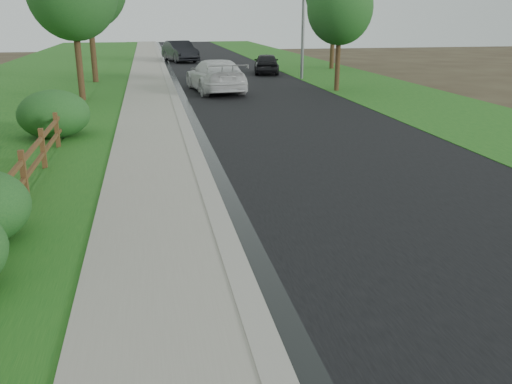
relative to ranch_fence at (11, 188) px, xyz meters
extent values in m
cube|color=black|center=(8.20, 28.60, -0.61)|extent=(8.00, 90.00, 0.02)
cube|color=gray|center=(4.00, 28.60, -0.56)|extent=(0.40, 90.00, 0.12)
cube|color=black|center=(4.35, 28.60, -0.60)|extent=(0.50, 90.00, 0.00)
cube|color=gray|center=(2.70, 28.60, -0.57)|extent=(2.20, 90.00, 0.10)
cube|color=#175118|center=(0.80, 28.60, -0.59)|extent=(1.60, 90.00, 0.06)
cube|color=#175118|center=(-4.40, 28.60, -0.60)|extent=(9.00, 90.00, 0.04)
cube|color=#175118|center=(15.10, 28.60, -0.60)|extent=(6.00, 90.00, 0.04)
cube|color=#54361C|center=(0.00, 1.20, -0.07)|extent=(0.12, 0.12, 1.10)
cube|color=#54361C|center=(0.00, 3.60, -0.07)|extent=(0.12, 0.12, 1.10)
cube|color=#54361C|center=(0.00, 6.00, -0.07)|extent=(0.12, 0.12, 1.10)
cube|color=#54361C|center=(0.00, 8.40, -0.07)|extent=(0.12, 0.12, 1.10)
cube|color=#54361C|center=(0.00, 0.00, -0.17)|extent=(0.08, 2.35, 0.10)
cube|color=#54361C|center=(0.00, 0.00, 0.23)|extent=(0.08, 2.35, 0.10)
cube|color=#54361C|center=(0.00, 2.40, -0.17)|extent=(0.08, 2.35, 0.10)
cube|color=#54361C|center=(0.00, 2.40, 0.23)|extent=(0.08, 2.35, 0.10)
cube|color=#54361C|center=(0.00, 4.80, -0.17)|extent=(0.08, 2.35, 0.10)
cube|color=#54361C|center=(0.00, 4.80, 0.23)|extent=(0.08, 2.35, 0.10)
cube|color=#54361C|center=(0.00, 7.20, -0.17)|extent=(0.08, 2.35, 0.10)
cube|color=#54361C|center=(0.00, 7.20, 0.23)|extent=(0.08, 2.35, 0.10)
imported|color=silver|center=(6.25, 17.64, 0.24)|extent=(2.91, 5.98, 1.67)
imported|color=black|center=(10.80, 26.13, 0.09)|extent=(2.34, 4.29, 1.38)
imported|color=black|center=(5.60, 37.32, 0.27)|extent=(3.05, 5.55, 1.74)
cylinder|color=slate|center=(12.30, 22.52, 4.08)|extent=(0.19, 0.19, 9.40)
ellipsoid|color=#1A491D|center=(-0.30, 7.60, 0.17)|extent=(2.89, 2.89, 1.57)
cylinder|color=#312414|center=(-0.30, 15.85, 1.54)|extent=(0.30, 0.30, 4.32)
cylinder|color=#312414|center=(12.60, 16.77, 1.23)|extent=(0.25, 0.25, 3.69)
ellipsoid|color=#1A491D|center=(12.60, 16.77, 3.60)|extent=(3.37, 3.37, 3.71)
cylinder|color=#312414|center=(-0.30, 23.22, 1.78)|extent=(0.33, 0.33, 4.80)
cylinder|color=#312414|center=(16.35, 28.70, 1.70)|extent=(0.32, 0.32, 4.64)
camera|label=1|loc=(2.80, -10.93, 3.26)|focal=38.00mm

